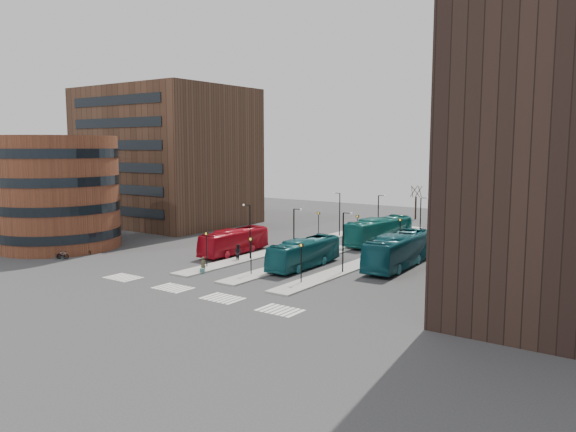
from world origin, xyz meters
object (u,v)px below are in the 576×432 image
Objects in this scene: commuter_a at (238,252)px; bicycle_near at (60,256)px; teal_bus_a at (304,253)px; red_bus at (234,241)px; commuter_c at (287,256)px; bicycle_far at (87,251)px; teal_bus_c at (398,251)px; traveller at (203,264)px; bicycle_mid at (63,255)px; commuter_b at (268,260)px; teal_bus_d at (470,224)px; suitcase at (202,271)px; teal_bus_b at (379,231)px.

commuter_a reaches higher than bicycle_near.
red_bus is at bearing 171.06° from teal_bus_a.
commuter_c is at bearing 175.42° from teal_bus_a.
commuter_c is 1.11× the size of bicycle_far.
teal_bus_c reaches higher than traveller.
commuter_c is (8.73, -1.34, -0.60)m from red_bus.
commuter_a is 1.25× the size of bicycle_mid.
commuter_b reaches higher than bicycle_far.
teal_bus_a is at bearing 81.97° from commuter_c.
teal_bus_a is 27.70m from bicycle_mid.
red_bus is 8.85m from commuter_c.
traveller is at bearing -134.35° from teal_bus_a.
teal_bus_c is at bearing 113.71° from commuter_c.
red_bus is 6.98× the size of traveller.
bicycle_near is at bearing 176.29° from traveller.
bicycle_mid is (-32.77, -42.67, -1.38)m from teal_bus_d.
traveller is (-7.22, -7.73, -0.76)m from teal_bus_a.
bicycle_far is (-13.84, -10.51, -1.07)m from red_bus.
traveller is at bearing 127.15° from commuter_b.
teal_bus_d is at bearing 46.33° from suitcase.
teal_bus_c is at bearing -50.02° from teal_bus_b.
teal_bus_a reaches higher than bicycle_near.
bicycle_mid is at bearing 175.10° from traveller.
teal_bus_a is at bearing -10.24° from red_bus.
teal_bus_c is at bearing 22.10° from traveller.
teal_bus_b is 36.36m from bicycle_far.
teal_bus_c reaches higher than commuter_b.
suitcase is at bearing 119.49° from commuter_a.
teal_bus_c is 37.73m from bicycle_near.
bicycle_near is 0.96× the size of bicycle_far.
teal_bus_d is at bearing 156.63° from commuter_c.
bicycle_far is (-32.92, -14.78, -1.38)m from teal_bus_c.
bicycle_far is at bearing -127.80° from teal_bus_b.
traveller is (3.78, -9.21, -0.72)m from red_bus.
commuter_b reaches higher than suitcase.
teal_bus_a reaches higher than commuter_a.
bicycle_near is at bearing 101.48° from commuter_b.
suitcase is 18.62m from bicycle_near.
commuter_a is at bearing -120.68° from teal_bus_d.
teal_bus_a is at bearing -62.66° from commuter_b.
teal_bus_b is at bearing 52.22° from suitcase.
teal_bus_d is at bearing 86.71° from teal_bus_c.
teal_bus_d is 7.38× the size of commuter_b.
commuter_c is at bearing -85.58° from bicycle_mid.
teal_bus_a reaches higher than bicycle_mid.
teal_bus_d is at bearing -96.37° from commuter_a.
bicycle_mid is at bearing -131.85° from teal_bus_d.
bicycle_mid is (0.00, 0.39, 0.05)m from bicycle_near.
bicycle_near is 0.40m from bicycle_mid.
commuter_a is 5.82m from commuter_c.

